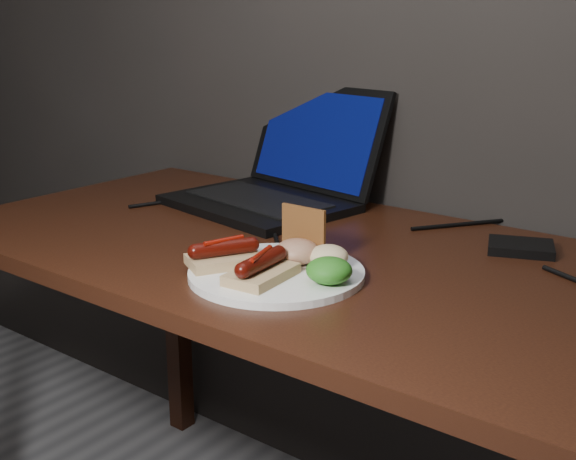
{
  "coord_description": "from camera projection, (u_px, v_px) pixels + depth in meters",
  "views": [
    {
      "loc": [
        0.73,
        0.4,
        1.14
      ],
      "look_at": [
        0.06,
        1.26,
        0.82
      ],
      "focal_mm": 45.0,
      "sensor_mm": 36.0,
      "label": 1
    }
  ],
  "objects": [
    {
      "name": "desk",
      "position": [
        301.0,
        293.0,
        1.31
      ],
      "size": [
        1.4,
        0.7,
        0.75
      ],
      "color": "#381B0E",
      "rests_on": "ground"
    },
    {
      "name": "bread_sausage_left",
      "position": [
        224.0,
        255.0,
        1.15
      ],
      "size": [
        0.12,
        0.13,
        0.04
      ],
      "color": "#DBBD81",
      "rests_on": "plate"
    },
    {
      "name": "crispbread",
      "position": [
        303.0,
        232.0,
        1.18
      ],
      "size": [
        0.09,
        0.01,
        0.08
      ],
      "primitive_type": "cube",
      "color": "#925728",
      "rests_on": "plate"
    },
    {
      "name": "bread_sausage_center",
      "position": [
        261.0,
        269.0,
        1.09
      ],
      "size": [
        0.08,
        0.12,
        0.04
      ],
      "color": "#DBBD81",
      "rests_on": "plate"
    },
    {
      "name": "desk_cables",
      "position": [
        345.0,
        226.0,
        1.4
      ],
      "size": [
        0.97,
        0.4,
        0.01
      ],
      "color": "black",
      "rests_on": "desk"
    },
    {
      "name": "hard_drive",
      "position": [
        521.0,
        247.0,
        1.26
      ],
      "size": [
        0.13,
        0.12,
        0.02
      ],
      "primitive_type": "cube",
      "rotation": [
        0.0,
        0.0,
        0.37
      ],
      "color": "black",
      "rests_on": "desk"
    },
    {
      "name": "salad_greens",
      "position": [
        329.0,
        270.0,
        1.07
      ],
      "size": [
        0.07,
        0.07,
        0.04
      ],
      "primitive_type": "ellipsoid",
      "color": "#1A5C12",
      "rests_on": "plate"
    },
    {
      "name": "coleslaw_mound",
      "position": [
        328.0,
        256.0,
        1.14
      ],
      "size": [
        0.06,
        0.06,
        0.04
      ],
      "primitive_type": "ellipsoid",
      "color": "white",
      "rests_on": "plate"
    },
    {
      "name": "plate",
      "position": [
        276.0,
        273.0,
        1.14
      ],
      "size": [
        0.28,
        0.28,
        0.01
      ],
      "primitive_type": "cylinder",
      "rotation": [
        0.0,
        0.0,
        0.02
      ],
      "color": "white",
      "rests_on": "desk"
    },
    {
      "name": "salsa_mound",
      "position": [
        297.0,
        251.0,
        1.16
      ],
      "size": [
        0.07,
        0.07,
        0.04
      ],
      "primitive_type": "ellipsoid",
      "color": "maroon",
      "rests_on": "plate"
    },
    {
      "name": "laptop",
      "position": [
        279.0,
        180.0,
        1.57
      ],
      "size": [
        0.42,
        0.42,
        0.25
      ],
      "color": "black",
      "rests_on": "desk"
    }
  ]
}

